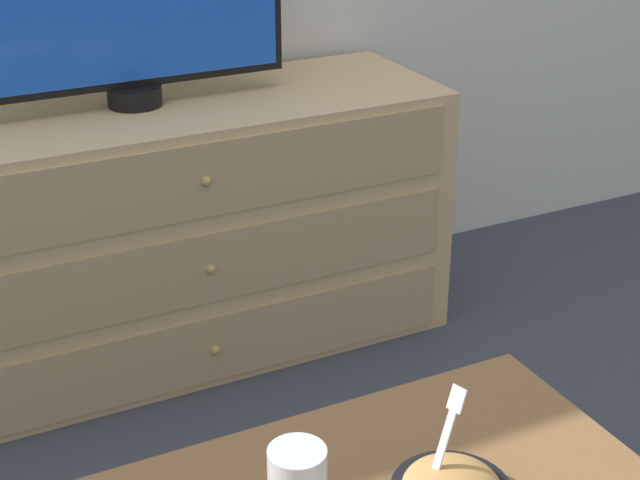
% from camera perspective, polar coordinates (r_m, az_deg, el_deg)
% --- Properties ---
extents(ground_plane, '(12.00, 12.00, 0.00)m').
position_cam_1_polar(ground_plane, '(2.95, -12.07, -4.02)').
color(ground_plane, '#383D47').
extents(dresser, '(1.41, 0.50, 0.68)m').
position_cam_1_polar(dresser, '(2.59, -8.29, 0.53)').
color(dresser, tan).
rests_on(dresser, ground_plane).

